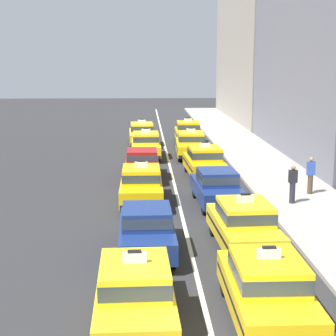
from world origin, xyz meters
TOP-DOWN VIEW (x-y plane):
  - lane_stripe_left_right at (0.00, 20.00)m, footprint 0.14×80.00m
  - sidewalk_curb at (5.60, 15.00)m, footprint 4.00×90.00m
  - taxi_left_nearest at (-1.76, 2.31)m, footprint 1.92×4.60m
  - sedan_left_second at (-1.46, 7.40)m, footprint 1.83×4.33m
  - taxi_left_third at (-1.66, 13.74)m, footprint 1.83×4.56m
  - sedan_left_fourth at (-1.64, 18.92)m, footprint 1.77×4.30m
  - taxi_left_fifth at (-1.41, 25.19)m, footprint 1.86×4.58m
  - taxi_left_sixth at (-1.68, 30.55)m, footprint 1.94×4.61m
  - taxi_right_nearest at (1.40, 2.45)m, footprint 1.83×4.57m
  - taxi_right_second at (1.78, 7.63)m, footprint 2.01×4.63m
  - sedan_right_third at (1.61, 13.33)m, footprint 1.96×4.38m
  - taxi_right_fourth at (1.70, 19.13)m, footprint 2.01×4.63m
  - taxi_right_fifth at (1.47, 25.25)m, footprint 1.94×4.61m
  - taxi_right_sixth at (1.78, 31.31)m, footprint 1.87×4.58m
  - pedestrian_mid_block at (6.12, 14.67)m, footprint 0.36×0.24m
  - pedestrian_by_storefront at (4.85, 13.03)m, footprint 0.36×0.24m

SIDE VIEW (x-z plane):
  - lane_stripe_left_right at x=0.00m, z-range 0.00..0.01m
  - sidewalk_curb at x=5.60m, z-range 0.00..0.15m
  - sedan_left_second at x=-1.46m, z-range 0.06..1.64m
  - sedan_left_fourth at x=-1.64m, z-range 0.06..1.64m
  - sedan_right_third at x=1.61m, z-range 0.06..1.64m
  - taxi_left_nearest at x=-1.76m, z-range -0.10..1.86m
  - taxi_left_third at x=-1.66m, z-range -0.10..1.86m
  - taxi_left_fifth at x=-1.41m, z-range -0.10..1.86m
  - taxi_left_sixth at x=-1.68m, z-range -0.10..1.86m
  - taxi_right_nearest at x=1.40m, z-range -0.10..1.86m
  - taxi_right_second at x=1.78m, z-range -0.10..1.86m
  - taxi_right_fourth at x=1.70m, z-range -0.10..1.86m
  - taxi_right_fifth at x=1.47m, z-range -0.10..1.86m
  - taxi_right_sixth at x=1.78m, z-range -0.10..1.86m
  - pedestrian_by_storefront at x=4.85m, z-range 0.16..1.83m
  - pedestrian_mid_block at x=6.12m, z-range 0.16..1.88m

